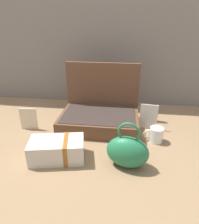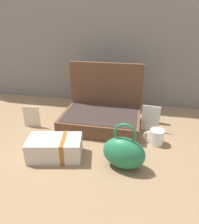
{
  "view_description": "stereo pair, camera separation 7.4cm",
  "coord_description": "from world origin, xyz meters",
  "px_view_note": "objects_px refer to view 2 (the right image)",
  "views": [
    {
      "loc": [
        0.12,
        -1.04,
        0.65
      ],
      "look_at": [
        -0.02,
        -0.02,
        0.17
      ],
      "focal_mm": 32.79,
      "sensor_mm": 36.0,
      "label": 1
    },
    {
      "loc": [
        0.19,
        -1.03,
        0.65
      ],
      "look_at": [
        -0.02,
        -0.02,
        0.17
      ],
      "focal_mm": 32.79,
      "sensor_mm": 36.0,
      "label": 2
    }
  ],
  "objects_px": {
    "info_card_left": "(32,117)",
    "teal_pouch_handbag": "(124,153)",
    "open_suitcase": "(102,114)",
    "cream_toiletry_bag": "(56,148)",
    "coffee_mug": "(156,137)",
    "poster_card_right": "(150,118)"
  },
  "relations": [
    {
      "from": "coffee_mug",
      "to": "open_suitcase",
      "type": "bearing_deg",
      "value": 155.32
    },
    {
      "from": "poster_card_right",
      "to": "teal_pouch_handbag",
      "type": "bearing_deg",
      "value": -101.89
    },
    {
      "from": "cream_toiletry_bag",
      "to": "coffee_mug",
      "type": "xyz_separation_m",
      "value": [
        0.5,
        0.23,
        -0.01
      ]
    },
    {
      "from": "coffee_mug",
      "to": "poster_card_right",
      "type": "xyz_separation_m",
      "value": [
        -0.03,
        0.15,
        0.04
      ]
    },
    {
      "from": "teal_pouch_handbag",
      "to": "poster_card_right",
      "type": "xyz_separation_m",
      "value": [
        0.13,
        0.38,
        0.0
      ]
    },
    {
      "from": "teal_pouch_handbag",
      "to": "info_card_left",
      "type": "height_order",
      "value": "teal_pouch_handbag"
    },
    {
      "from": "teal_pouch_handbag",
      "to": "coffee_mug",
      "type": "bearing_deg",
      "value": 55.95
    },
    {
      "from": "teal_pouch_handbag",
      "to": "poster_card_right",
      "type": "bearing_deg",
      "value": 71.56
    },
    {
      "from": "info_card_left",
      "to": "poster_card_right",
      "type": "height_order",
      "value": "poster_card_right"
    },
    {
      "from": "cream_toiletry_bag",
      "to": "info_card_left",
      "type": "relative_size",
      "value": 2.05
    },
    {
      "from": "poster_card_right",
      "to": "info_card_left",
      "type": "bearing_deg",
      "value": -165.44
    },
    {
      "from": "open_suitcase",
      "to": "teal_pouch_handbag",
      "type": "height_order",
      "value": "open_suitcase"
    },
    {
      "from": "open_suitcase",
      "to": "info_card_left",
      "type": "height_order",
      "value": "open_suitcase"
    },
    {
      "from": "coffee_mug",
      "to": "cream_toiletry_bag",
      "type": "bearing_deg",
      "value": -155.7
    },
    {
      "from": "coffee_mug",
      "to": "teal_pouch_handbag",
      "type": "bearing_deg",
      "value": -124.05
    },
    {
      "from": "coffee_mug",
      "to": "poster_card_right",
      "type": "bearing_deg",
      "value": 102.37
    },
    {
      "from": "info_card_left",
      "to": "teal_pouch_handbag",
      "type": "bearing_deg",
      "value": -28.61
    },
    {
      "from": "open_suitcase",
      "to": "cream_toiletry_bag",
      "type": "xyz_separation_m",
      "value": [
        -0.16,
        -0.38,
        -0.03
      ]
    },
    {
      "from": "info_card_left",
      "to": "cream_toiletry_bag",
      "type": "bearing_deg",
      "value": -48.65
    },
    {
      "from": "coffee_mug",
      "to": "info_card_left",
      "type": "xyz_separation_m",
      "value": [
        -0.78,
        0.04,
        0.03
      ]
    },
    {
      "from": "cream_toiletry_bag",
      "to": "poster_card_right",
      "type": "xyz_separation_m",
      "value": [
        0.47,
        0.37,
        0.03
      ]
    },
    {
      "from": "coffee_mug",
      "to": "poster_card_right",
      "type": "relative_size",
      "value": 0.68
    }
  ]
}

